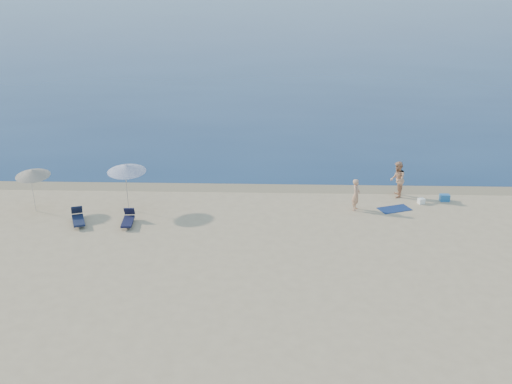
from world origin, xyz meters
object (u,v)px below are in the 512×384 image
person_right (397,180)px  umbrella_near (126,168)px  blue_cooler (445,198)px  person_left (356,195)px

person_right → umbrella_near: (-14.07, -2.31, 1.24)m
blue_cooler → person_right: bearing=164.7°
person_right → umbrella_near: size_ratio=0.77×
person_right → blue_cooler: size_ratio=3.93×
blue_cooler → umbrella_near: size_ratio=0.20×
person_right → umbrella_near: bearing=-72.5°
person_left → person_right: 3.14m
blue_cooler → umbrella_near: umbrella_near is taller
person_right → umbrella_near: umbrella_near is taller
person_left → umbrella_near: umbrella_near is taller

